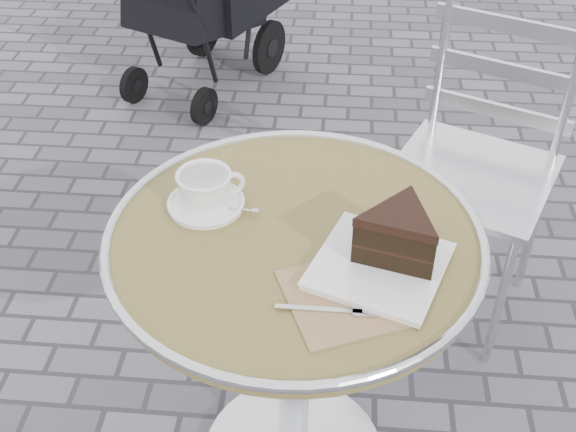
# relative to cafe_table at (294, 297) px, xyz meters

# --- Properties ---
(cafe_table) EXTENTS (0.72, 0.72, 0.74)m
(cafe_table) POSITION_rel_cafe_table_xyz_m (0.00, 0.00, 0.00)
(cafe_table) COLOR silver
(cafe_table) RESTS_ON ground
(cappuccino_set) EXTENTS (0.17, 0.15, 0.08)m
(cappuccino_set) POSITION_rel_cafe_table_xyz_m (-0.18, 0.07, 0.20)
(cappuccino_set) COLOR white
(cappuccino_set) RESTS_ON cafe_table
(cake_plate_set) EXTENTS (0.34, 0.34, 0.12)m
(cake_plate_set) POSITION_rel_cafe_table_xyz_m (0.18, -0.07, 0.22)
(cake_plate_set) COLOR #9A7354
(cake_plate_set) RESTS_ON cafe_table
(bistro_chair) EXTENTS (0.54, 0.54, 0.91)m
(bistro_chair) POSITION_rel_cafe_table_xyz_m (0.47, 0.68, -0.00)
(bistro_chair) COLOR silver
(bistro_chair) RESTS_ON ground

